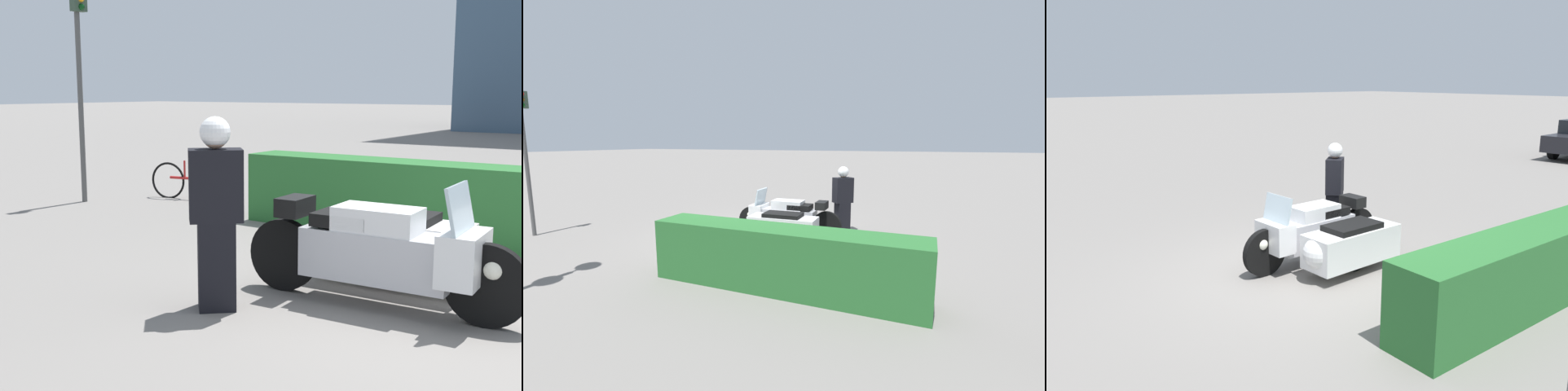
{
  "view_description": "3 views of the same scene",
  "coord_description": "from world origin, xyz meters",
  "views": [
    {
      "loc": [
        1.86,
        -5.64,
        1.94
      ],
      "look_at": [
        -1.35,
        -1.05,
        1.04
      ],
      "focal_mm": 45.0,
      "sensor_mm": 36.0,
      "label": 1
    },
    {
      "loc": [
        -3.69,
        7.41,
        2.34
      ],
      "look_at": [
        -0.18,
        -1.0,
        0.93
      ],
      "focal_mm": 24.0,
      "sensor_mm": 36.0,
      "label": 2
    },
    {
      "loc": [
        4.2,
        5.68,
        2.85
      ],
      "look_at": [
        -0.78,
        -0.86,
        0.95
      ],
      "focal_mm": 35.0,
      "sensor_mm": 36.0,
      "label": 3
    }
  ],
  "objects": [
    {
      "name": "hedge_bush_curbside",
      "position": [
        -1.64,
        2.56,
        0.5
      ],
      "size": [
        4.41,
        0.73,
        1.01
      ],
      "primitive_type": "cube",
      "color": "#28662D",
      "rests_on": "ground"
    },
    {
      "name": "officer_rider",
      "position": [
        -1.7,
        -1.24,
        0.91
      ],
      "size": [
        0.54,
        0.53,
        1.72
      ],
      "rotation": [
        0.0,
        0.0,
        2.31
      ],
      "color": "black",
      "rests_on": "ground"
    },
    {
      "name": "police_motorcycle",
      "position": [
        -0.53,
        -0.0,
        0.48
      ],
      "size": [
        2.64,
        1.31,
        1.18
      ],
      "rotation": [
        0.0,
        0.0,
        0.05
      ],
      "color": "black",
      "rests_on": "ground"
    },
    {
      "name": "traffic_light_near",
      "position": [
        5.36,
        1.98,
        2.31
      ],
      "size": [
        0.22,
        0.28,
        3.52
      ],
      "rotation": [
        0.0,
        0.0,
        2.98
      ],
      "color": "#4C4C4C",
      "rests_on": "ground"
    },
    {
      "name": "ground_plane",
      "position": [
        0.0,
        0.0,
        0.0
      ],
      "size": [
        160.0,
        160.0,
        0.0
      ],
      "primitive_type": "plane",
      "color": "slate"
    }
  ]
}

